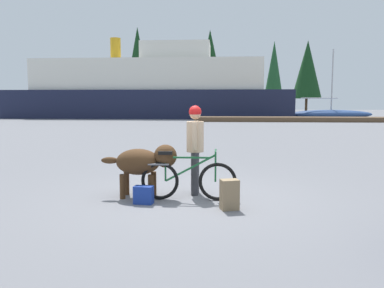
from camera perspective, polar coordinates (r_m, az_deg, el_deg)
ground_plane at (r=7.03m, az=-0.33°, el=-7.93°), size 160.00×160.00×0.00m
bicycle at (r=6.81m, az=-0.63°, el=-5.23°), size 1.69×0.44×0.89m
person_cyclist at (r=7.18m, az=0.47°, el=0.36°), size 0.32×0.53×1.65m
dog at (r=7.03m, az=-7.07°, el=-2.61°), size 1.38×0.55×0.96m
backpack at (r=6.27m, az=5.54°, el=-7.42°), size 0.33×0.27×0.49m
handbag_pannier at (r=6.66m, az=-7.13°, el=-7.44°), size 0.34×0.22×0.30m
dock_pier at (r=35.16m, az=14.81°, el=3.54°), size 17.47×2.45×0.40m
ferry_boat at (r=42.52m, az=-6.16°, el=7.89°), size 29.90×7.34×8.52m
sailboat_moored at (r=42.34m, az=19.76°, el=4.18°), size 8.26×2.31×7.03m
pine_tree_far_left at (r=62.09m, az=-7.99°, el=12.16°), size 3.81×3.81×13.21m
pine_tree_center at (r=60.56m, az=2.67°, el=11.91°), size 4.36×4.36×12.62m
pine_tree_far_right at (r=60.19m, az=16.60°, el=10.45°), size 4.29×4.29×10.63m
pine_tree_mid_back at (r=69.13m, az=11.95°, el=10.64°), size 3.25×3.25×12.07m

